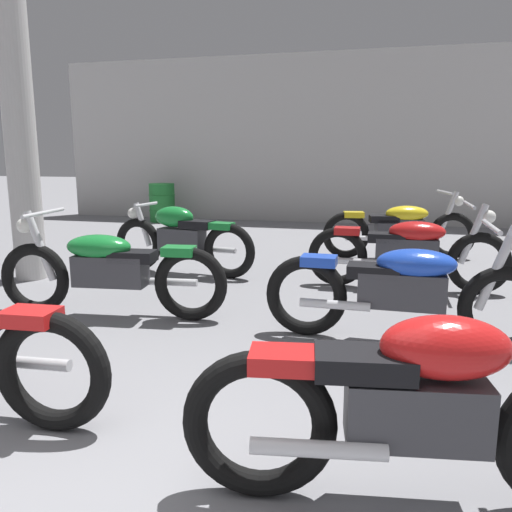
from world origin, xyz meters
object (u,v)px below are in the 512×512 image
object	(u,v)px
support_pillar	(21,144)
oil_drum	(162,203)
motorcycle_right_row_3	(400,228)
motorcycle_left_row_1	(109,269)
motorcycle_right_row_2	(408,249)
motorcycle_left_row_2	(181,238)
motorcycle_right_row_0	(419,406)
motorcycle_right_row_1	(403,288)

from	to	relation	value
support_pillar	oil_drum	bearing A→B (deg)	97.76
support_pillar	motorcycle_right_row_3	xyz separation A→B (m)	(4.34, 2.35, -1.15)
motorcycle_left_row_1	oil_drum	xyz separation A→B (m)	(-2.46, 6.53, -0.03)
support_pillar	motorcycle_right_row_2	size ratio (longest dim) A/B	1.47
oil_drum	motorcycle_left_row_2	bearing A→B (deg)	-62.94
motorcycle_left_row_2	motorcycle_right_row_3	size ratio (longest dim) A/B	0.92
motorcycle_right_row_0	motorcycle_right_row_3	distance (m)	5.52
support_pillar	oil_drum	world-z (taller)	support_pillar
motorcycle_left_row_2	motorcycle_right_row_2	world-z (taller)	motorcycle_right_row_2
motorcycle_left_row_1	motorcycle_right_row_0	bearing A→B (deg)	-38.20
motorcycle_right_row_0	oil_drum	size ratio (longest dim) A/B	2.31
oil_drum	support_pillar	bearing A→B (deg)	-82.24
motorcycle_right_row_1	motorcycle_left_row_1	bearing A→B (deg)	178.79
support_pillar	motorcycle_right_row_0	world-z (taller)	support_pillar
motorcycle_right_row_1	oil_drum	xyz separation A→B (m)	(-5.04, 6.59, -0.03)
motorcycle_right_row_2	motorcycle_right_row_0	bearing A→B (deg)	-91.08
support_pillar	motorcycle_right_row_3	world-z (taller)	support_pillar
motorcycle_left_row_2	oil_drum	distance (m)	5.30
motorcycle_right_row_1	motorcycle_right_row_3	xyz separation A→B (m)	(0.04, 3.53, 0.00)
support_pillar	oil_drum	size ratio (longest dim) A/B	3.76
motorcycle_left_row_2	motorcycle_right_row_0	world-z (taller)	same
support_pillar	motorcycle_left_row_1	distance (m)	2.36
motorcycle_right_row_2	motorcycle_right_row_3	xyz separation A→B (m)	(-0.05, 1.78, 0.00)
motorcycle_right_row_3	oil_drum	xyz separation A→B (m)	(-5.08, 3.06, -0.03)
motorcycle_left_row_2	motorcycle_right_row_3	distance (m)	3.14
motorcycle_right_row_1	motorcycle_right_row_2	bearing A→B (deg)	87.14
motorcycle_right_row_3	motorcycle_right_row_2	bearing A→B (deg)	-88.34
support_pillar	motorcycle_right_row_3	bearing A→B (deg)	28.41
motorcycle_right_row_0	motorcycle_right_row_3	size ratio (longest dim) A/B	0.91
support_pillar	motorcycle_right_row_2	world-z (taller)	support_pillar
support_pillar	motorcycle_left_row_2	xyz separation A→B (m)	(1.68, 0.68, -1.14)
motorcycle_left_row_1	motorcycle_left_row_2	size ratio (longest dim) A/B	1.10
support_pillar	motorcycle_right_row_1	size ratio (longest dim) A/B	1.47
motorcycle_left_row_2	motorcycle_right_row_2	xyz separation A→B (m)	(2.72, -0.12, -0.01)
motorcycle_right_row_0	motorcycle_right_row_2	bearing A→B (deg)	88.92
support_pillar	motorcycle_left_row_1	xyz separation A→B (m)	(1.72, -1.13, -1.15)
motorcycle_left_row_1	motorcycle_right_row_1	world-z (taller)	same
motorcycle_right_row_3	oil_drum	distance (m)	5.93
motorcycle_left_row_1	oil_drum	world-z (taller)	motorcycle_left_row_1
motorcycle_right_row_2	motorcycle_right_row_3	world-z (taller)	same
motorcycle_left_row_1	motorcycle_right_row_0	distance (m)	3.31
motorcycle_right_row_0	motorcycle_right_row_1	distance (m)	1.99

